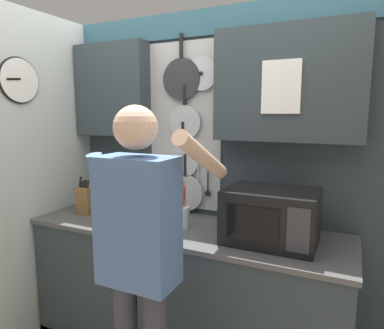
{
  "coord_description": "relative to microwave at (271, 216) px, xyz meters",
  "views": [
    {
      "loc": [
        1.0,
        -1.96,
        1.68
      ],
      "look_at": [
        -0.04,
        0.22,
        1.31
      ],
      "focal_mm": 32.0,
      "sensor_mm": 36.0,
      "label": 1
    }
  ],
  "objects": [
    {
      "name": "utensil_crock",
      "position": [
        -0.59,
        0.0,
        -0.07
      ],
      "size": [
        0.11,
        0.11,
        0.36
      ],
      "color": "white",
      "rests_on": "base_cabinet_counter"
    },
    {
      "name": "base_cabinet_counter",
      "position": [
        -0.58,
        0.02,
        -0.62
      ],
      "size": [
        2.14,
        0.67,
        0.92
      ],
      "color": "#2D383D",
      "rests_on": "ground_plane"
    },
    {
      "name": "back_wall_unit",
      "position": [
        -0.57,
        0.33,
        0.4
      ],
      "size": [
        2.71,
        0.22,
        2.39
      ],
      "color": "#2D383D",
      "rests_on": "ground_plane"
    },
    {
      "name": "person",
      "position": [
        -0.51,
        -0.6,
        -0.06
      ],
      "size": [
        0.54,
        0.64,
        1.72
      ],
      "color": "#383842",
      "rests_on": "ground_plane"
    },
    {
      "name": "knife_block",
      "position": [
        -1.39,
        0.0,
        -0.05
      ],
      "size": [
        0.12,
        0.16,
        0.28
      ],
      "color": "brown",
      "rests_on": "base_cabinet_counter"
    },
    {
      "name": "side_wall",
      "position": [
        -1.68,
        -0.35,
        0.13
      ],
      "size": [
        0.07,
        1.6,
        2.39
      ],
      "color": "silver",
      "rests_on": "ground_plane"
    },
    {
      "name": "microwave",
      "position": [
        0.0,
        0.0,
        0.0
      ],
      "size": [
        0.52,
        0.38,
        0.32
      ],
      "color": "black",
      "rests_on": "base_cabinet_counter"
    }
  ]
}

